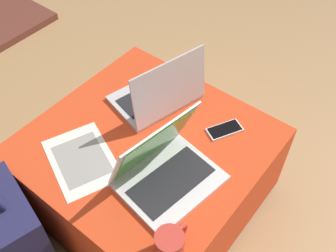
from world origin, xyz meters
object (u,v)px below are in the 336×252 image
laptop_far (160,94)px  paper_sheet (82,160)px  laptop_near (164,169)px  cell_phone (225,130)px  backpack (19,239)px  coffee_mug (170,244)px

laptop_far → paper_sheet: size_ratio=1.07×
laptop_near → laptop_far: (0.27, 0.24, -0.00)m
cell_phone → paper_sheet: bearing=-98.7°
backpack → paper_sheet: (0.31, -0.04, 0.19)m
cell_phone → coffee_mug: (-0.50, -0.13, 0.05)m
coffee_mug → backpack: bearing=115.0°
laptop_near → backpack: (-0.43, 0.32, -0.24)m
laptop_near → backpack: bearing=151.9°
cell_phone → backpack: bearing=-88.3°
backpack → coffee_mug: (0.23, -0.50, 0.24)m
laptop_far → paper_sheet: laptop_far is taller
laptop_far → paper_sheet: bearing=8.8°
laptop_near → laptop_far: bearing=50.6°
laptop_far → coffee_mug: 0.63m
cell_phone → laptop_far: bearing=-144.4°
laptop_far → cell_phone: (0.04, -0.29, -0.05)m
coffee_mug → paper_sheet: bearing=81.2°
cell_phone → paper_sheet: 0.54m
cell_phone → paper_sheet: (-0.43, 0.32, -0.00)m
cell_phone → coffee_mug: size_ratio=1.16×
paper_sheet → backpack: bearing=-165.3°
laptop_far → backpack: laptop_far is taller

